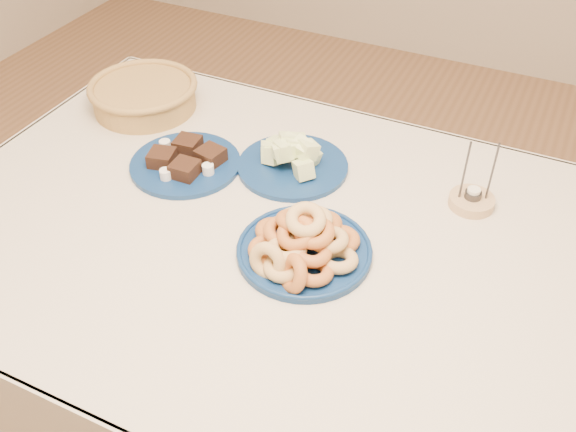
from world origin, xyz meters
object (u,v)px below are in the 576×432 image
object	(u,v)px
melon_plate	(291,159)
donut_platter	(303,244)
wicker_basket	(144,94)
brownie_plate	(186,162)
candle_holder	(472,200)
dining_table	(297,272)

from	to	relation	value
melon_plate	donut_platter	bearing A→B (deg)	-60.32
wicker_basket	brownie_plate	bearing A→B (deg)	-36.90
brownie_plate	candle_holder	distance (m)	0.70
brownie_plate	wicker_basket	xyz separation A→B (m)	(-0.26, 0.19, 0.03)
melon_plate	wicker_basket	xyz separation A→B (m)	(-0.50, 0.09, 0.01)
wicker_basket	candle_holder	xyz separation A→B (m)	(0.93, -0.04, -0.03)
brownie_plate	melon_plate	bearing A→B (deg)	23.76
dining_table	candle_holder	xyz separation A→B (m)	(0.32, 0.27, 0.12)
melon_plate	candle_holder	bearing A→B (deg)	6.15
dining_table	melon_plate	distance (m)	0.29
dining_table	brownie_plate	size ratio (longest dim) A/B	5.87
wicker_basket	dining_table	bearing A→B (deg)	-26.71
donut_platter	wicker_basket	distance (m)	0.75
brownie_plate	wicker_basket	bearing A→B (deg)	143.10
dining_table	candle_holder	size ratio (longest dim) A/B	9.81
dining_table	wicker_basket	world-z (taller)	wicker_basket
wicker_basket	candle_holder	size ratio (longest dim) A/B	1.96
melon_plate	brownie_plate	bearing A→B (deg)	-156.24
donut_platter	brownie_plate	world-z (taller)	donut_platter
wicker_basket	candle_holder	distance (m)	0.94
brownie_plate	donut_platter	bearing A→B (deg)	-22.86
donut_platter	wicker_basket	xyz separation A→B (m)	(-0.65, 0.36, 0.01)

